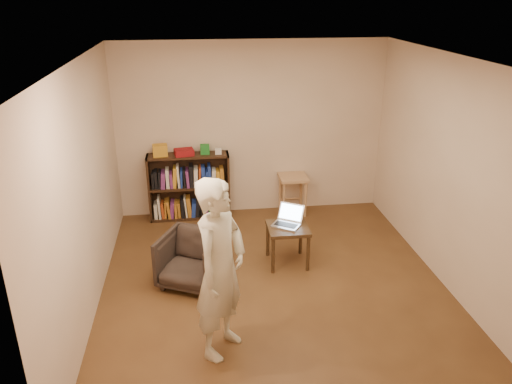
{
  "coord_description": "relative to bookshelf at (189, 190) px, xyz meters",
  "views": [
    {
      "loc": [
        -0.85,
        -4.93,
        3.25
      ],
      "look_at": [
        -0.17,
        0.35,
        1.07
      ],
      "focal_mm": 35.0,
      "sensor_mm": 36.0,
      "label": 1
    }
  ],
  "objects": [
    {
      "name": "floor",
      "position": [
        0.96,
        -2.09,
        -0.44
      ],
      "size": [
        4.5,
        4.5,
        0.0
      ],
      "primitive_type": "plane",
      "color": "#472B17",
      "rests_on": "ground"
    },
    {
      "name": "ceiling",
      "position": [
        0.96,
        -2.09,
        2.16
      ],
      "size": [
        4.5,
        4.5,
        0.0
      ],
      "primitive_type": "plane",
      "color": "silver",
      "rests_on": "wall_back"
    },
    {
      "name": "wall_back",
      "position": [
        0.96,
        0.16,
        0.86
      ],
      "size": [
        4.0,
        0.0,
        4.0
      ],
      "primitive_type": "plane",
      "rotation": [
        1.57,
        0.0,
        0.0
      ],
      "color": "beige",
      "rests_on": "floor"
    },
    {
      "name": "wall_left",
      "position": [
        -1.04,
        -2.09,
        0.86
      ],
      "size": [
        0.0,
        4.5,
        4.5
      ],
      "primitive_type": "plane",
      "rotation": [
        1.57,
        0.0,
        1.57
      ],
      "color": "beige",
      "rests_on": "floor"
    },
    {
      "name": "wall_right",
      "position": [
        2.96,
        -2.09,
        0.86
      ],
      "size": [
        0.0,
        4.5,
        4.5
      ],
      "primitive_type": "plane",
      "rotation": [
        1.57,
        0.0,
        -1.57
      ],
      "color": "beige",
      "rests_on": "floor"
    },
    {
      "name": "bookshelf",
      "position": [
        0.0,
        0.0,
        0.0
      ],
      "size": [
        1.2,
        0.3,
        1.0
      ],
      "color": "black",
      "rests_on": "floor"
    },
    {
      "name": "box_yellow",
      "position": [
        -0.39,
        -0.02,
        0.65
      ],
      "size": [
        0.22,
        0.17,
        0.17
      ],
      "primitive_type": "cube",
      "rotation": [
        0.0,
        0.0,
        0.11
      ],
      "color": "#C38722",
      "rests_on": "bookshelf"
    },
    {
      "name": "red_cloth",
      "position": [
        -0.05,
        -0.03,
        0.61
      ],
      "size": [
        0.3,
        0.24,
        0.09
      ],
      "primitive_type": "cube",
      "rotation": [
        0.0,
        0.0,
        0.18
      ],
      "color": "maroon",
      "rests_on": "bookshelf"
    },
    {
      "name": "box_green",
      "position": [
        0.26,
        0.01,
        0.63
      ],
      "size": [
        0.13,
        0.13,
        0.13
      ],
      "primitive_type": "cube",
      "rotation": [
        0.0,
        0.0,
        0.01
      ],
      "color": "#1F7426",
      "rests_on": "bookshelf"
    },
    {
      "name": "box_white",
      "position": [
        0.45,
        -0.02,
        0.6
      ],
      "size": [
        0.1,
        0.1,
        0.07
      ],
      "primitive_type": "cube",
      "rotation": [
        0.0,
        0.0,
        -0.07
      ],
      "color": "silver",
      "rests_on": "bookshelf"
    },
    {
      "name": "stool",
      "position": [
        1.57,
        -0.06,
        0.05
      ],
      "size": [
        0.42,
        0.42,
        0.61
      ],
      "color": "#AF7C55",
      "rests_on": "floor"
    },
    {
      "name": "armchair",
      "position": [
        0.01,
        -1.88,
        -0.13
      ],
      "size": [
        0.9,
        0.91,
        0.63
      ],
      "primitive_type": "imported",
      "rotation": [
        0.0,
        0.0,
        -0.44
      ],
      "color": "#2E231F",
      "rests_on": "floor"
    },
    {
      "name": "side_table",
      "position": [
        1.21,
        -1.56,
        -0.01
      ],
      "size": [
        0.5,
        0.5,
        0.51
      ],
      "color": "black",
      "rests_on": "floor"
    },
    {
      "name": "laptop",
      "position": [
        1.23,
        -1.49,
        0.13
      ],
      "size": [
        0.46,
        0.46,
        0.22
      ],
      "rotation": [
        0.0,
        0.0,
        -0.57
      ],
      "color": "#B6B7BB",
      "rests_on": "side_table"
    },
    {
      "name": "person",
      "position": [
        0.29,
        -3.09,
        0.44
      ],
      "size": [
        0.71,
        0.77,
        1.77
      ],
      "primitive_type": "imported",
      "rotation": [
        0.0,
        0.0,
        0.97
      ],
      "color": "beige",
      "rests_on": "floor"
    }
  ]
}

